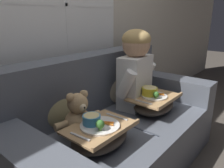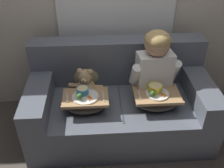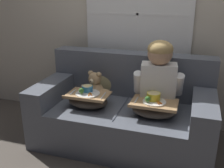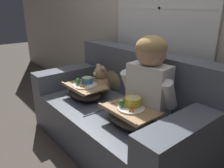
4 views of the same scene
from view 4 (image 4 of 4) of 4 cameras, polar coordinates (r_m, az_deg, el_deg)
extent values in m
plane|color=#4C443D|center=(2.27, 0.76, -15.20)|extent=(14.00, 14.00, 0.00)
cube|color=beige|center=(2.29, 13.17, 19.26)|extent=(8.00, 0.05, 2.60)
cube|color=white|center=(2.26, 12.42, 18.83)|extent=(1.20, 0.02, 1.18)
cube|color=black|center=(2.26, 12.52, 18.82)|extent=(1.15, 0.01, 1.13)
cube|color=white|center=(2.25, 12.35, 18.83)|extent=(0.02, 0.02, 1.13)
cube|color=white|center=(2.25, 12.35, 18.83)|extent=(1.15, 0.02, 0.02)
cube|color=#565B66|center=(2.16, 0.78, -10.69)|extent=(1.77, 0.92, 0.41)
cube|color=#565B66|center=(2.20, 7.88, 2.48)|extent=(1.77, 0.22, 0.48)
cube|color=#565B66|center=(2.62, -10.09, 2.09)|extent=(0.22, 0.92, 0.21)
cube|color=#565B66|center=(1.57, 19.65, -11.50)|extent=(0.22, 0.92, 0.21)
cube|color=#3D424C|center=(2.05, 0.38, -5.79)|extent=(0.01, 0.66, 0.01)
ellipsoid|color=#C1B293|center=(1.97, 13.33, -2.12)|extent=(0.36, 0.17, 0.37)
ellipsoid|color=tan|center=(2.40, 0.82, 2.45)|extent=(0.33, 0.16, 0.34)
cube|color=white|center=(1.80, 9.55, -1.99)|extent=(0.36, 0.23, 0.45)
sphere|color=tan|center=(1.71, 10.18, 8.26)|extent=(0.24, 0.24, 0.24)
ellipsoid|color=tan|center=(1.70, 10.26, 9.62)|extent=(0.24, 0.24, 0.17)
cylinder|color=white|center=(1.88, 4.40, 0.31)|extent=(0.11, 0.19, 0.25)
cylinder|color=white|center=(1.68, 14.73, -2.74)|extent=(0.11, 0.19, 0.25)
sphere|color=tan|center=(2.31, -2.99, -0.28)|extent=(0.19, 0.19, 0.19)
sphere|color=tan|center=(2.27, -3.05, 3.02)|extent=(0.14, 0.14, 0.14)
sphere|color=tan|center=(2.30, -3.60, 4.61)|extent=(0.06, 0.06, 0.06)
sphere|color=tan|center=(2.21, -2.53, 4.02)|extent=(0.06, 0.06, 0.06)
sphere|color=beige|center=(2.25, -4.44, 2.64)|extent=(0.05, 0.05, 0.05)
sphere|color=black|center=(2.24, -4.76, 2.67)|extent=(0.02, 0.02, 0.02)
cylinder|color=tan|center=(2.41, -4.22, 1.02)|extent=(0.10, 0.07, 0.05)
cylinder|color=tan|center=(2.20, -1.65, -0.78)|extent=(0.10, 0.07, 0.05)
cylinder|color=tan|center=(2.34, -5.52, -1.96)|extent=(0.07, 0.09, 0.05)
cylinder|color=tan|center=(2.26, -4.68, -2.68)|extent=(0.07, 0.09, 0.05)
ellipsoid|color=#473D33|center=(1.74, 4.87, -8.61)|extent=(0.41, 0.30, 0.12)
cube|color=tan|center=(1.71, 4.94, -6.62)|extent=(0.43, 0.31, 0.01)
cube|color=tan|center=(1.62, 1.11, -7.68)|extent=(0.43, 0.02, 0.02)
cylinder|color=white|center=(1.71, 4.95, -6.26)|extent=(0.22, 0.22, 0.01)
cylinder|color=yellow|center=(1.72, 5.50, -4.57)|extent=(0.13, 0.13, 0.07)
cylinder|color=#E5D189|center=(1.71, 5.53, -3.69)|extent=(0.11, 0.11, 0.01)
sphere|color=#38702D|center=(1.70, 2.55, -4.85)|extent=(0.05, 0.05, 0.05)
cylinder|color=#7A9E56|center=(1.71, 2.54, -5.62)|extent=(0.02, 0.02, 0.02)
cylinder|color=orange|center=(1.65, 4.90, -6.75)|extent=(0.04, 0.05, 0.01)
cylinder|color=orange|center=(1.64, 5.59, -6.86)|extent=(0.04, 0.04, 0.01)
cube|color=silver|center=(1.82, 1.28, -4.53)|extent=(0.01, 0.14, 0.01)
ellipsoid|color=#473D33|center=(2.22, -7.07, -2.20)|extent=(0.40, 0.29, 0.12)
cube|color=tan|center=(2.20, -7.14, -0.57)|extent=(0.42, 0.30, 0.01)
cube|color=tan|center=(2.13, -10.39, -1.05)|extent=(0.42, 0.02, 0.02)
cylinder|color=white|center=(2.19, -7.15, -0.27)|extent=(0.24, 0.24, 0.01)
cylinder|color=#3889C1|center=(2.22, -6.50, 0.99)|extent=(0.11, 0.11, 0.06)
cylinder|color=#E5D189|center=(2.22, -6.53, 1.59)|extent=(0.10, 0.10, 0.01)
sphere|color=#38702D|center=(2.19, -8.87, 0.85)|extent=(0.05, 0.05, 0.05)
cylinder|color=#7A9E56|center=(2.20, -8.83, 0.17)|extent=(0.02, 0.02, 0.02)
cylinder|color=orange|center=(2.14, -7.65, -0.42)|extent=(0.03, 0.07, 0.01)
cylinder|color=orange|center=(2.13, -7.17, -0.49)|extent=(0.04, 0.06, 0.01)
cube|color=silver|center=(2.33, -9.31, 0.76)|extent=(0.02, 0.14, 0.01)
cube|color=silver|center=(2.06, -4.72, -1.54)|extent=(0.02, 0.17, 0.01)
camera|label=1|loc=(2.64, -34.71, 14.14)|focal=35.00mm
camera|label=2|loc=(1.97, -74.65, 27.92)|focal=42.00mm
camera|label=3|loc=(1.42, -97.85, 6.83)|focal=42.00mm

